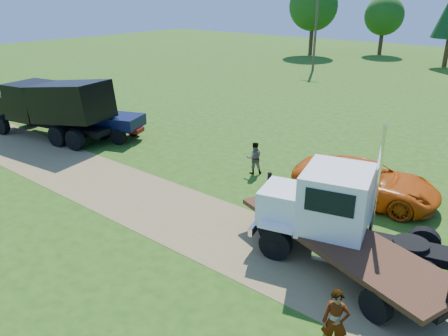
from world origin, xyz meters
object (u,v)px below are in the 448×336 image
Objects in this scene: spectator_a at (335,322)px; orange_pickup at (365,181)px; white_semi_tractor at (337,214)px; navy_truck at (92,116)px; flatbed_trailer at (339,243)px; black_dump_truck at (53,105)px.

orange_pickup is at bearing 84.30° from spectator_a.
spectator_a is (1.97, -4.06, -0.69)m from white_semi_tractor.
orange_pickup is at bearing -14.27° from navy_truck.
navy_truck reaches higher than flatbed_trailer.
black_dump_truck is at bearing -165.67° from flatbed_trailer.
white_semi_tractor is 1.29× the size of orange_pickup.
black_dump_truck reaches higher than spectator_a.
white_semi_tractor reaches higher than black_dump_truck.
flatbed_trailer is 3.87m from spectator_a.
white_semi_tractor is 0.99m from flatbed_trailer.
flatbed_trailer is at bearing -31.62° from navy_truck.
orange_pickup is 9.40m from spectator_a.
white_semi_tractor is 18.06m from navy_truck.
white_semi_tractor reaches higher than orange_pickup.
black_dump_truck is 22.06m from spectator_a.
spectator_a is at bearing -78.59° from white_semi_tractor.
orange_pickup is 5.57m from flatbed_trailer.
flatbed_trailer reaches higher than spectator_a.
white_semi_tractor is 0.97× the size of flatbed_trailer.
orange_pickup is at bearing 0.46° from black_dump_truck.
white_semi_tractor reaches higher than navy_truck.
white_semi_tractor is 0.88× the size of black_dump_truck.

